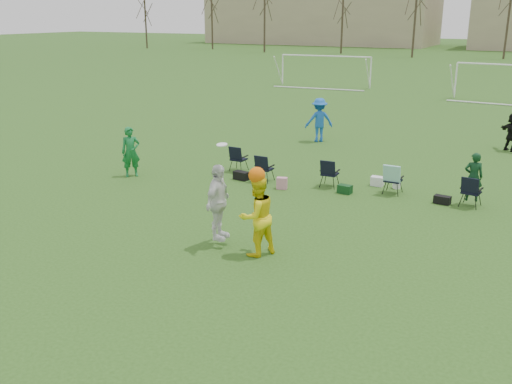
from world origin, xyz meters
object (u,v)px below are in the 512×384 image
Objects in this scene: center_contest at (241,209)px; goal_left at (326,62)px; fielder_black at (512,132)px; fielder_blue at (319,120)px; fielder_green_near at (131,152)px.

goal_left is (-10.25, 32.28, 0.83)m from center_contest.
goal_left reaches higher than fielder_black.
center_contest is at bearing 110.94° from fielder_black.
fielder_black is (8.04, 2.08, -0.17)m from fielder_blue.
fielder_black is at bearing -3.78° from fielder_green_near.
center_contest reaches higher than fielder_blue.
center_contest reaches higher than fielder_black.
goal_left reaches higher than fielder_green_near.
fielder_black is 0.23× the size of goal_left.
fielder_blue is 13.12m from center_contest.
center_contest is (-5.03, -14.85, 0.26)m from fielder_black.
fielder_green_near is at bearing 28.57° from fielder_blue.
fielder_black is (11.88, 10.73, -0.08)m from fielder_green_near.
fielder_green_near is 0.68× the size of center_contest.
center_contest is (6.85, -4.12, 0.19)m from fielder_green_near.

